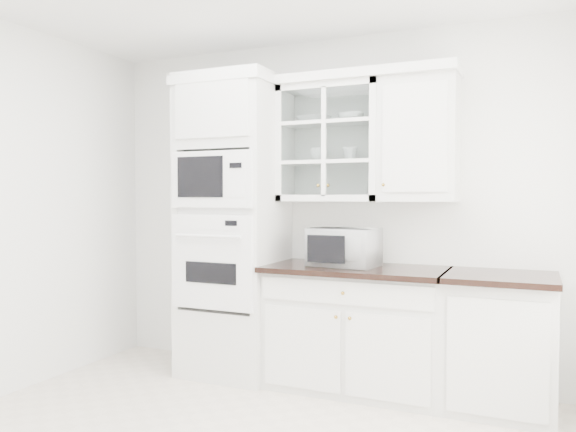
% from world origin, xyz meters
% --- Properties ---
extents(room_shell, '(4.00, 3.50, 2.70)m').
position_xyz_m(room_shell, '(0.00, 0.43, 1.78)').
color(room_shell, white).
rests_on(room_shell, ground).
extents(oven_column, '(0.76, 0.68, 2.40)m').
position_xyz_m(oven_column, '(-0.75, 1.42, 1.20)').
color(oven_column, silver).
rests_on(oven_column, ground).
extents(base_cabinet_run, '(1.32, 0.67, 0.92)m').
position_xyz_m(base_cabinet_run, '(0.28, 1.45, 0.46)').
color(base_cabinet_run, silver).
rests_on(base_cabinet_run, ground).
extents(extra_base_cabinet, '(0.72, 0.67, 0.92)m').
position_xyz_m(extra_base_cabinet, '(1.28, 1.45, 0.46)').
color(extra_base_cabinet, silver).
rests_on(extra_base_cabinet, ground).
extents(upper_cabinet_glass, '(0.80, 0.33, 0.90)m').
position_xyz_m(upper_cabinet_glass, '(0.03, 1.58, 1.85)').
color(upper_cabinet_glass, silver).
rests_on(upper_cabinet_glass, room_shell).
extents(upper_cabinet_solid, '(0.55, 0.33, 0.90)m').
position_xyz_m(upper_cabinet_solid, '(0.71, 1.58, 1.85)').
color(upper_cabinet_solid, silver).
rests_on(upper_cabinet_solid, room_shell).
extents(crown_molding, '(2.14, 0.38, 0.07)m').
position_xyz_m(crown_molding, '(-0.07, 1.56, 2.33)').
color(crown_molding, white).
rests_on(crown_molding, room_shell).
extents(countertop_microwave, '(0.53, 0.45, 0.28)m').
position_xyz_m(countertop_microwave, '(0.19, 1.44, 1.06)').
color(countertop_microwave, white).
rests_on(countertop_microwave, base_cabinet_run).
extents(bowl_a, '(0.30, 0.30, 0.06)m').
position_xyz_m(bowl_a, '(-0.12, 1.60, 2.04)').
color(bowl_a, white).
rests_on(bowl_a, upper_cabinet_glass).
extents(bowl_b, '(0.22, 0.22, 0.06)m').
position_xyz_m(bowl_b, '(0.19, 1.58, 2.04)').
color(bowl_b, white).
rests_on(bowl_b, upper_cabinet_glass).
extents(cup_a, '(0.15, 0.15, 0.11)m').
position_xyz_m(cup_a, '(-0.08, 1.60, 1.76)').
color(cup_a, white).
rests_on(cup_a, upper_cabinet_glass).
extents(cup_b, '(0.13, 0.13, 0.10)m').
position_xyz_m(cup_b, '(0.18, 1.59, 1.76)').
color(cup_b, white).
rests_on(cup_b, upper_cabinet_glass).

